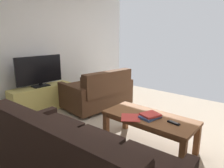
% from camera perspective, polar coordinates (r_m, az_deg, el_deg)
% --- Properties ---
extents(ground_plane, '(4.96, 5.20, 0.01)m').
position_cam_1_polar(ground_plane, '(3.19, 6.97, -14.98)').
color(ground_plane, tan).
extents(wall_right, '(0.12, 5.20, 2.58)m').
position_cam_1_polar(wall_right, '(4.64, -19.32, 10.16)').
color(wall_right, white).
rests_on(wall_right, ground).
extents(sofa_main, '(1.94, 0.90, 0.87)m').
position_cam_1_polar(sofa_main, '(2.05, -10.12, -20.96)').
color(sofa_main, black).
rests_on(sofa_main, ground).
extents(loveseat_near, '(1.05, 1.43, 0.82)m').
position_cam_1_polar(loveseat_near, '(4.27, -3.79, -2.16)').
color(loveseat_near, black).
rests_on(loveseat_near, ground).
extents(coffee_table, '(1.24, 0.56, 0.45)m').
position_cam_1_polar(coffee_table, '(2.85, 10.34, -10.07)').
color(coffee_table, brown).
rests_on(coffee_table, ground).
extents(tv_stand, '(0.43, 1.25, 0.51)m').
position_cam_1_polar(tv_stand, '(4.38, -19.00, -3.81)').
color(tv_stand, '#D8C666').
rests_on(tv_stand, ground).
extents(flat_tv, '(0.22, 0.94, 0.61)m').
position_cam_1_polar(flat_tv, '(4.25, -19.62, 3.51)').
color(flat_tv, black).
rests_on(flat_tv, tv_stand).
extents(book_stack, '(0.27, 0.30, 0.06)m').
position_cam_1_polar(book_stack, '(2.76, 10.65, -8.74)').
color(book_stack, '#385693').
rests_on(book_stack, coffee_table).
extents(tv_remote, '(0.16, 0.07, 0.02)m').
position_cam_1_polar(tv_remote, '(2.67, 16.83, -10.34)').
color(tv_remote, black).
rests_on(tv_remote, coffee_table).
extents(loose_magazine, '(0.35, 0.36, 0.01)m').
position_cam_1_polar(loose_magazine, '(2.73, 5.21, -9.32)').
color(loose_magazine, '#C63833').
rests_on(loose_magazine, coffee_table).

